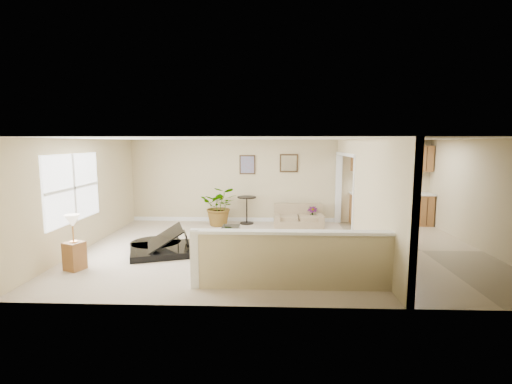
{
  "coord_description": "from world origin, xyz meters",
  "views": [
    {
      "loc": [
        -0.25,
        -8.21,
        2.42
      ],
      "look_at": [
        -0.59,
        0.4,
        1.26
      ],
      "focal_mm": 26.0,
      "sensor_mm": 36.0,
      "label": 1
    }
  ],
  "objects_px": {
    "loveseat": "(298,215)",
    "lamp_stand": "(74,247)",
    "piano_bench": "(230,239)",
    "accent_table": "(247,206)",
    "small_plant": "(312,217)",
    "palm_plant": "(220,206)",
    "piano": "(162,228)"
  },
  "relations": [
    {
      "from": "loveseat",
      "to": "lamp_stand",
      "type": "relative_size",
      "value": 1.33
    },
    {
      "from": "loveseat",
      "to": "piano_bench",
      "type": "bearing_deg",
      "value": -124.09
    },
    {
      "from": "lamp_stand",
      "to": "piano_bench",
      "type": "bearing_deg",
      "value": 26.58
    },
    {
      "from": "loveseat",
      "to": "accent_table",
      "type": "height_order",
      "value": "accent_table"
    },
    {
      "from": "small_plant",
      "to": "lamp_stand",
      "type": "distance_m",
      "value": 6.39
    },
    {
      "from": "palm_plant",
      "to": "accent_table",
      "type": "bearing_deg",
      "value": 18.72
    },
    {
      "from": "piano_bench",
      "to": "accent_table",
      "type": "height_order",
      "value": "accent_table"
    },
    {
      "from": "loveseat",
      "to": "small_plant",
      "type": "relative_size",
      "value": 2.56
    },
    {
      "from": "piano_bench",
      "to": "piano",
      "type": "bearing_deg",
      "value": -172.52
    },
    {
      "from": "piano",
      "to": "loveseat",
      "type": "bearing_deg",
      "value": 21.83
    },
    {
      "from": "lamp_stand",
      "to": "palm_plant",
      "type": "bearing_deg",
      "value": 59.89
    },
    {
      "from": "small_plant",
      "to": "lamp_stand",
      "type": "height_order",
      "value": "lamp_stand"
    },
    {
      "from": "loveseat",
      "to": "lamp_stand",
      "type": "distance_m",
      "value": 6.03
    },
    {
      "from": "accent_table",
      "to": "small_plant",
      "type": "xyz_separation_m",
      "value": [
        1.93,
        -0.14,
        -0.29
      ]
    },
    {
      "from": "piano",
      "to": "lamp_stand",
      "type": "distance_m",
      "value": 1.82
    },
    {
      "from": "piano_bench",
      "to": "palm_plant",
      "type": "bearing_deg",
      "value": 102.79
    },
    {
      "from": "small_plant",
      "to": "accent_table",
      "type": "bearing_deg",
      "value": 175.88
    },
    {
      "from": "piano_bench",
      "to": "lamp_stand",
      "type": "xyz_separation_m",
      "value": [
        -2.83,
        -1.41,
        0.19
      ]
    },
    {
      "from": "piano_bench",
      "to": "loveseat",
      "type": "relative_size",
      "value": 0.54
    },
    {
      "from": "loveseat",
      "to": "lamp_stand",
      "type": "height_order",
      "value": "lamp_stand"
    },
    {
      "from": "accent_table",
      "to": "palm_plant",
      "type": "xyz_separation_m",
      "value": [
        -0.77,
        -0.26,
        0.04
      ]
    },
    {
      "from": "accent_table",
      "to": "palm_plant",
      "type": "bearing_deg",
      "value": -161.28
    },
    {
      "from": "loveseat",
      "to": "accent_table",
      "type": "distance_m",
      "value": 1.55
    },
    {
      "from": "accent_table",
      "to": "palm_plant",
      "type": "distance_m",
      "value": 0.81
    },
    {
      "from": "palm_plant",
      "to": "small_plant",
      "type": "distance_m",
      "value": 2.72
    },
    {
      "from": "piano_bench",
      "to": "lamp_stand",
      "type": "bearing_deg",
      "value": -153.42
    },
    {
      "from": "piano",
      "to": "lamp_stand",
      "type": "xyz_separation_m",
      "value": [
        -1.35,
        -1.22,
        -0.08
      ]
    },
    {
      "from": "piano",
      "to": "lamp_stand",
      "type": "relative_size",
      "value": 1.74
    },
    {
      "from": "loveseat",
      "to": "accent_table",
      "type": "bearing_deg",
      "value": 172.43
    },
    {
      "from": "accent_table",
      "to": "lamp_stand",
      "type": "relative_size",
      "value": 0.77
    },
    {
      "from": "piano",
      "to": "lamp_stand",
      "type": "bearing_deg",
      "value": -156.55
    },
    {
      "from": "palm_plant",
      "to": "lamp_stand",
      "type": "xyz_separation_m",
      "value": [
        -2.26,
        -3.9,
        -0.11
      ]
    }
  ]
}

